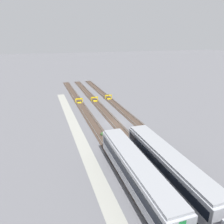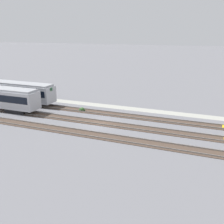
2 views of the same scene
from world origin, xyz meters
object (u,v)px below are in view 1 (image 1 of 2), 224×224
bumper_stop_nearest_track (79,101)px  bumper_stop_middle_track (109,97)px  subway_car_front_row_rightmost (168,164)px  weed_clump (102,134)px  subway_car_front_row_leftmost (135,171)px  bumper_stop_near_inner_track (95,99)px

bumper_stop_nearest_track → bumper_stop_middle_track: same height
subway_car_front_row_rightmost → bumper_stop_middle_track: 37.49m
weed_clump → subway_car_front_row_leftmost: bearing=-0.7°
bumper_stop_middle_track → weed_clump: 24.11m
bumper_stop_middle_track → weed_clump: bumper_stop_middle_track is taller
bumper_stop_middle_track → bumper_stop_nearest_track: bearing=-83.2°
subway_car_front_row_leftmost → weed_clump: 14.72m
bumper_stop_near_inner_track → subway_car_front_row_leftmost: bearing=-6.7°
bumper_stop_nearest_track → bumper_stop_middle_track: size_ratio=1.00×
subway_car_front_row_leftmost → bumper_stop_near_inner_track: 36.63m
bumper_stop_nearest_track → bumper_stop_near_inner_track: (-0.15, 4.31, 0.00)m
subway_car_front_row_rightmost → bumper_stop_near_inner_track: (-36.35, -0.05, -1.53)m
subway_car_front_row_rightmost → subway_car_front_row_leftmost: bearing=-90.0°
bumper_stop_nearest_track → bumper_stop_near_inner_track: bearing=92.0°
bumper_stop_nearest_track → weed_clump: bumper_stop_nearest_track is taller
bumper_stop_nearest_track → bumper_stop_middle_track: bearing=96.8°
subway_car_front_row_rightmost → bumper_stop_middle_track: subway_car_front_row_rightmost is taller
bumper_stop_middle_track → weed_clump: bearing=-20.3°
bumper_stop_near_inner_track → bumper_stop_middle_track: bearing=101.5°
subway_car_front_row_leftmost → weed_clump: bearing=179.3°
bumper_stop_near_inner_track → subway_car_front_row_rightmost: bearing=0.1°
subway_car_front_row_rightmost → weed_clump: 15.29m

